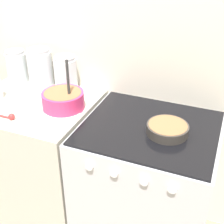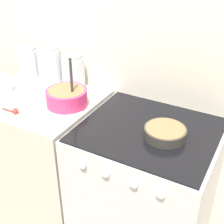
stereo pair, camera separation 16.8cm
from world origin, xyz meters
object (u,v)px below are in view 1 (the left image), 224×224
stove (146,189)px  baking_pan (167,129)px  mixing_bowl (63,99)px  storage_jar_middle (41,70)px  storage_jar_right (66,76)px  storage_jar_left (17,68)px

stove → baking_pan: 0.48m
mixing_bowl → storage_jar_middle: (-0.29, 0.22, 0.05)m
stove → storage_jar_middle: storage_jar_middle is taller
stove → baking_pan: (0.10, -0.03, 0.47)m
stove → mixing_bowl: size_ratio=2.92×
storage_jar_middle → storage_jar_right: size_ratio=1.10×
mixing_bowl → storage_jar_left: bearing=155.5°
baking_pan → storage_jar_middle: size_ratio=0.84×
storage_jar_left → storage_jar_right: storage_jar_right is taller
baking_pan → stove: bearing=163.3°
storage_jar_left → storage_jar_middle: size_ratio=0.86×
mixing_bowl → storage_jar_right: mixing_bowl is taller
mixing_bowl → storage_jar_middle: bearing=143.1°
baking_pan → mixing_bowl: bearing=177.1°
mixing_bowl → storage_jar_right: (-0.10, 0.22, 0.04)m
storage_jar_middle → storage_jar_left: bearing=-180.0°
storage_jar_middle → stove: bearing=-15.2°
stove → storage_jar_left: bearing=167.6°
mixing_bowl → baking_pan: 0.62m
storage_jar_right → storage_jar_middle: bearing=180.0°
storage_jar_right → mixing_bowl: bearing=-64.8°
storage_jar_left → storage_jar_right: bearing=0.0°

